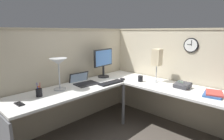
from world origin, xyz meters
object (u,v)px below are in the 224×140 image
desk_lamp_dome (59,64)px  cell_phone (19,104)px  laptop (83,82)px  office_phone (183,86)px  keyboard (111,83)px  desk_lamp_paper (157,58)px  pen_cup (39,92)px  wall_clock (191,45)px  book_stack (213,94)px  computer_mouse (122,79)px  coffee_mug (140,79)px  monitor (103,61)px

desk_lamp_dome → cell_phone: bearing=-166.5°
laptop → office_phone: laptop is taller
laptop → desk_lamp_dome: (-0.43, -0.03, 0.34)m
keyboard → desk_lamp_dome: desk_lamp_dome is taller
laptop → desk_lamp_paper: desk_lamp_paper is taller
desk_lamp_dome → pen_cup: bearing=-169.6°
office_phone → wall_clock: wall_clock is taller
keyboard → book_stack: 1.42m
computer_mouse → desk_lamp_dome: desk_lamp_dome is taller
desk_lamp_paper → coffee_mug: (-0.16, 0.19, -0.34)m
desk_lamp_dome → book_stack: 2.07m
computer_mouse → book_stack: size_ratio=0.32×
office_phone → computer_mouse: bearing=105.2°
book_stack → keyboard: bearing=110.6°
office_phone → book_stack: office_phone is taller
keyboard → pen_cup: 1.08m
laptop → desk_lamp_paper: 1.23m
keyboard → coffee_mug: 0.49m
office_phone → book_stack: bearing=-95.4°
laptop → pen_cup: pen_cup is taller
desk_lamp_paper → keyboard: bearing=141.0°
monitor → wall_clock: 1.44m
desk_lamp_paper → office_phone: bearing=-93.9°
pen_cup → desk_lamp_paper: 1.80m
keyboard → wall_clock: (0.84, -0.87, 0.58)m
cell_phone → desk_lamp_paper: bearing=-20.4°
keyboard → desk_lamp_paper: desk_lamp_paper is taller
computer_mouse → book_stack: 1.36m
wall_clock → monitor: bearing=117.3°
pen_cup → computer_mouse: bearing=-10.0°
pen_cup → keyboard: bearing=-13.1°
computer_mouse → desk_lamp_dome: (-1.01, 0.30, 0.35)m
monitor → keyboard: 0.51m
book_stack → desk_lamp_paper: 0.95m
office_phone → laptop: bearing=123.6°
coffee_mug → book_stack: bearing=-85.1°
cell_phone → coffee_mug: coffee_mug is taller
desk_lamp_dome → pen_cup: (-0.33, -0.06, -0.31)m
office_phone → book_stack: 0.42m
desk_lamp_dome → office_phone: 1.78m
computer_mouse → pen_cup: pen_cup is taller
office_phone → desk_lamp_paper: size_ratio=0.41×
book_stack → coffee_mug: (-0.09, 1.06, 0.03)m
desk_lamp_dome → cell_phone: 0.71m
monitor → book_stack: monitor is taller
monitor → coffee_mug: bearing=-72.2°
book_stack → coffee_mug: size_ratio=3.36×
office_phone → monitor: bearing=104.7°
coffee_mug → cell_phone: bearing=166.0°
laptop → desk_lamp_dome: bearing=-176.3°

